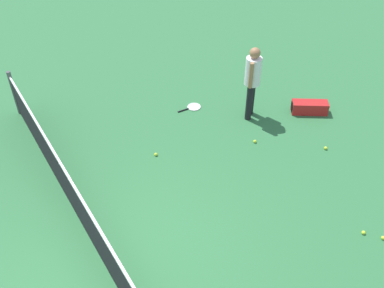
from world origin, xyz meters
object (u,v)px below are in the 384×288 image
equipment_bag (308,107)px  tennis_ball_by_net (326,148)px  player_near_side (253,77)px  tennis_ball_stray_left (383,238)px  tennis_racket_near_player (193,107)px  tennis_ball_midcourt (255,141)px  tennis_ball_stray_right (363,233)px  tennis_ball_baseline (156,154)px

equipment_bag → tennis_ball_by_net: bearing=153.7°
equipment_bag → player_near_side: bearing=63.6°
tennis_ball_stray_left → tennis_racket_near_player: bearing=8.1°
tennis_ball_midcourt → tennis_ball_stray_right: bearing=-178.6°
tennis_racket_near_player → tennis_ball_baseline: 1.84m
tennis_ball_stray_right → player_near_side: bearing=-6.2°
player_near_side → tennis_ball_stray_left: 4.08m
tennis_racket_near_player → tennis_ball_by_net: tennis_ball_by_net is taller
tennis_ball_baseline → equipment_bag: bearing=-98.0°
tennis_ball_stray_left → equipment_bag: bearing=-22.9°
player_near_side → tennis_ball_stray_right: player_near_side is taller
tennis_ball_by_net → tennis_ball_stray_right: (-1.94, 1.03, 0.00)m
tennis_ball_stray_right → equipment_bag: bearing=-27.4°
tennis_racket_near_player → tennis_ball_midcourt: 1.81m
tennis_ball_baseline → equipment_bag: (-0.51, -3.64, 0.11)m
tennis_ball_by_net → tennis_ball_baseline: (1.68, 3.07, 0.00)m
tennis_ball_midcourt → equipment_bag: (0.22, -1.68, 0.11)m
tennis_ball_baseline → tennis_ball_stray_left: bearing=-150.0°
tennis_ball_by_net → tennis_ball_baseline: size_ratio=1.00×
player_near_side → tennis_ball_stray_left: bearing=177.0°
player_near_side → tennis_ball_stray_left: player_near_side is taller
tennis_racket_near_player → tennis_ball_midcourt: bearing=-166.1°
tennis_ball_baseline → tennis_ball_stray_left: size_ratio=1.00×
tennis_ball_by_net → tennis_ball_midcourt: 1.45m
tennis_ball_baseline → tennis_ball_by_net: bearing=-118.7°
tennis_ball_by_net → tennis_ball_midcourt: bearing=49.5°
tennis_ball_baseline → tennis_ball_stray_right: size_ratio=1.00×
player_near_side → tennis_ball_stray_left: (-3.95, 0.21, -0.98)m
tennis_ball_stray_right → tennis_ball_baseline: bearing=29.4°
tennis_ball_baseline → equipment_bag: size_ratio=0.08×
tennis_ball_by_net → tennis_ball_baseline: same height
tennis_ball_midcourt → tennis_ball_by_net: bearing=-130.5°
tennis_ball_midcourt → tennis_ball_stray_left: size_ratio=1.00×
tennis_ball_baseline → tennis_ball_midcourt: bearing=-110.5°
equipment_bag → tennis_ball_stray_left: bearing=157.1°
tennis_ball_by_net → tennis_ball_midcourt: size_ratio=1.00×
tennis_racket_near_player → tennis_ball_midcourt: size_ratio=8.91×
tennis_racket_near_player → equipment_bag: (-1.53, -2.12, 0.13)m
player_near_side → tennis_ball_baseline: (-0.09, 2.43, -0.98)m
tennis_ball_stray_left → tennis_ball_stray_right: 0.32m
tennis_racket_near_player → tennis_ball_by_net: bearing=-150.3°
tennis_ball_midcourt → equipment_bag: equipment_bag is taller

